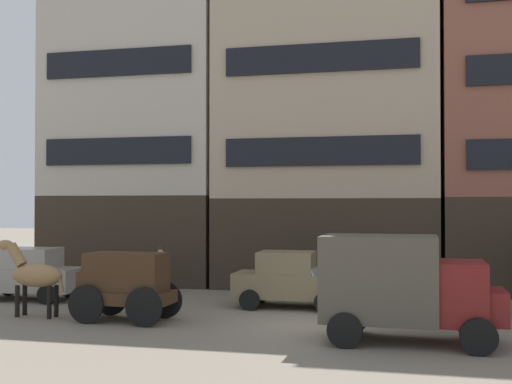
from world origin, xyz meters
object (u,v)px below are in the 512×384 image
Objects in this scene: delivery_truck_near at (404,284)px; cargo_wagon at (125,281)px; sedan_parked_curb at (290,280)px; pedestrian_officer at (161,268)px; sedan_light at (28,274)px; draft_horse at (34,275)px.

cargo_wagon is at bearing 172.07° from delivery_truck_near.
cargo_wagon reaches higher than sedan_parked_curb.
cargo_wagon is 7.99m from delivery_truck_near.
sedan_parked_curb is 2.07× the size of pedestrian_officer.
delivery_truck_near is at bearing -17.36° from sedan_light.
sedan_light reaches higher than pedestrian_officer.
pedestrian_officer is (-5.32, 2.01, 0.07)m from sedan_parked_curb.
delivery_truck_near is (10.86, -1.10, 0.15)m from draft_horse.
delivery_truck_near reaches higher than cargo_wagon.
draft_horse is 0.62× the size of sedan_light.
cargo_wagon is 5.54m from pedestrian_officer.
draft_horse is at bearing -54.41° from sedan_light.
delivery_truck_near is at bearing -36.17° from pedestrian_officer.
sedan_parked_curb is at bearing 128.72° from delivery_truck_near.
sedan_parked_curb is (7.23, 3.42, -0.36)m from draft_horse.
cargo_wagon is 5.48m from sedan_parked_curb.
cargo_wagon is 0.80× the size of sedan_parked_curb.
pedestrian_officer is at bearing 159.26° from sedan_parked_curb.
pedestrian_officer is at bearing 100.87° from cargo_wagon.
cargo_wagon reaches higher than sedan_light.
delivery_truck_near is (7.91, -1.10, 0.28)m from cargo_wagon.
delivery_truck_near is at bearing -5.81° from draft_horse.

